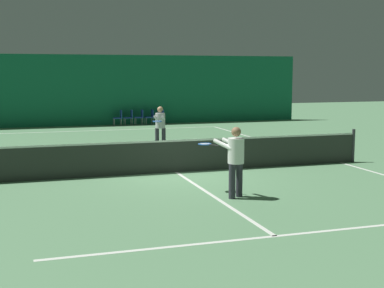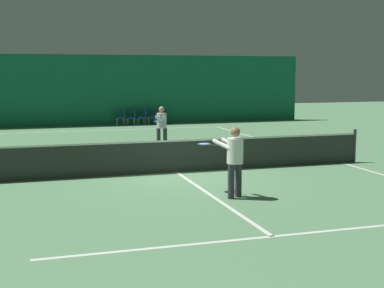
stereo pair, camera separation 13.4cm
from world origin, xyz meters
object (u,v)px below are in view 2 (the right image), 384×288
player_far (162,124)px  courtside_chair_2 (142,116)px  courtside_chair_0 (121,117)px  courtside_chair_3 (153,116)px  courtside_chair_4 (163,116)px  courtside_chair_1 (132,116)px  tennis_net (176,155)px  player_near (234,157)px

player_far → courtside_chair_2: (1.19, 9.25, -0.45)m
courtside_chair_0 → courtside_chair_3: size_ratio=1.00×
player_far → courtside_chair_4: (2.36, 9.25, -0.45)m
courtside_chair_1 → courtside_chair_3: bearing=90.0°
courtside_chair_2 → courtside_chair_3: same height
tennis_net → courtside_chair_3: bearing=79.8°
tennis_net → courtside_chair_1: tennis_net is taller
courtside_chair_0 → courtside_chair_3: 1.75m
player_near → courtside_chair_1: size_ratio=1.97×
player_near → courtside_chair_1: player_near is taller
player_far → courtside_chair_4: bearing=-173.5°
courtside_chair_3 → courtside_chair_0: bearing=-90.0°
player_far → tennis_net: bearing=12.0°
courtside_chair_1 → courtside_chair_4: same height
courtside_chair_4 → player_near: bearing=-8.7°
player_near → player_far: size_ratio=1.03×
tennis_net → player_far: (0.74, 4.80, 0.42)m
courtside_chair_2 → courtside_chair_3: (0.58, 0.00, 0.00)m
player_far → courtside_chair_0: size_ratio=1.91×
tennis_net → player_near: player_near is taller
courtside_chair_1 → courtside_chair_3: 1.17m
player_near → courtside_chair_1: bearing=-30.8°
courtside_chair_3 → courtside_chair_4: (0.58, 0.00, 0.00)m
courtside_chair_2 → courtside_chair_3: size_ratio=1.00×
player_near → courtside_chair_1: (0.93, 17.46, -0.48)m
player_far → courtside_chair_0: 9.26m
player_far → courtside_chair_3: 9.43m
courtside_chair_3 → tennis_net: bearing=-10.2°
courtside_chair_2 → player_far: bearing=-7.4°
courtside_chair_2 → courtside_chair_0: bearing=-90.0°
player_far → courtside_chair_3: player_far is taller
player_far → courtside_chair_0: player_far is taller
player_near → player_far: player_near is taller
player_far → courtside_chair_2: bearing=-166.6°
courtside_chair_3 → courtside_chair_2: bearing=-90.0°
courtside_chair_1 → courtside_chair_4: bearing=90.0°
player_far → courtside_chair_1: player_far is taller
player_near → courtside_chair_2: bearing=-32.7°
tennis_net → courtside_chair_3: size_ratio=14.29×
tennis_net → courtside_chair_4: 14.39m
player_far → courtside_chair_4: 9.56m
tennis_net → player_near: (0.43, -3.42, 0.45)m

